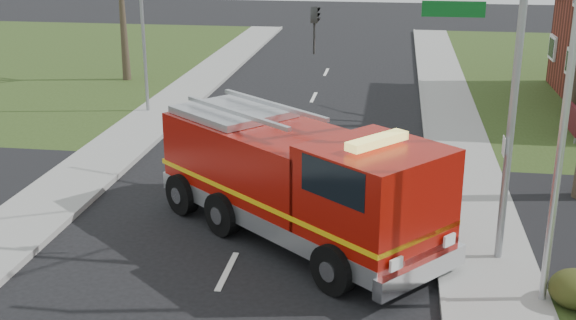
# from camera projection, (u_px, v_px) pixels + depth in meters

# --- Properties ---
(ground) EXTENTS (120.00, 120.00, 0.00)m
(ground) POSITION_uv_depth(u_px,v_px,m) (227.00, 271.00, 17.37)
(ground) COLOR black
(ground) RESTS_ON ground
(sidewalk_right) EXTENTS (2.40, 80.00, 0.15)m
(sidewalk_right) POSITION_uv_depth(u_px,v_px,m) (492.00, 287.00, 16.47)
(sidewalk_right) COLOR gray
(sidewalk_right) RESTS_ON ground
(health_center_sign) EXTENTS (0.12, 2.00, 1.40)m
(health_center_sign) POSITION_uv_depth(u_px,v_px,m) (572.00, 118.00, 27.32)
(health_center_sign) COLOR #4E1218
(health_center_sign) RESTS_ON ground
(traffic_signal_mast) EXTENTS (5.29, 0.18, 6.80)m
(traffic_signal_mast) POSITION_uv_depth(u_px,v_px,m) (458.00, 73.00, 16.54)
(traffic_signal_mast) COLOR gray
(traffic_signal_mast) RESTS_ON ground
(streetlight_pole) EXTENTS (1.48, 0.16, 8.40)m
(streetlight_pole) POSITION_uv_depth(u_px,v_px,m) (563.00, 104.00, 14.44)
(streetlight_pole) COLOR #B7BABF
(streetlight_pole) RESTS_ON ground
(utility_pole_far) EXTENTS (0.14, 0.14, 7.00)m
(utility_pole_far) POSITION_uv_depth(u_px,v_px,m) (143.00, 33.00, 30.34)
(utility_pole_far) COLOR gray
(utility_pole_far) RESTS_ON ground
(fire_engine) EXTENTS (8.28, 7.64, 3.40)m
(fire_engine) POSITION_uv_depth(u_px,v_px,m) (299.00, 183.00, 18.74)
(fire_engine) COLOR #8E0E06
(fire_engine) RESTS_ON ground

